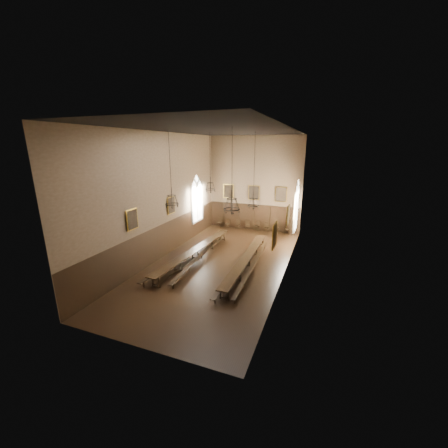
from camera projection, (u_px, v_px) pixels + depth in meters
The scene contains 34 objects.
floor at pixel (220, 264), 19.44m from camera, with size 9.00×18.00×0.02m, color black.
ceiling at pixel (219, 130), 16.97m from camera, with size 9.00×18.00×0.02m, color black.
wall_back at pixel (254, 184), 26.30m from camera, with size 9.00×0.02×9.00m, color #7C644C.
wall_front at pixel (129, 245), 10.11m from camera, with size 9.00×0.02×9.00m, color #7C644C.
wall_left at pixel (162, 197), 19.75m from camera, with size 0.02×18.00×9.00m, color #7C644C.
wall_right at pixel (289, 206), 16.65m from camera, with size 0.02×18.00×9.00m, color #7C644C.
wainscot_panelling at pixel (220, 247), 19.09m from camera, with size 9.00×18.00×2.50m, color black, non-canonical shape.
table_left at pixel (195, 254), 20.12m from camera, with size 1.40×10.12×0.79m.
table_right at pixel (246, 262), 18.80m from camera, with size 0.90×9.86×0.77m.
bench_left_outer at pixel (186, 255), 20.14m from camera, with size 0.99×10.06×0.45m.
bench_left_inner at pixel (202, 256), 20.12m from camera, with size 0.97×9.94×0.45m.
bench_right_inner at pixel (239, 265), 18.60m from camera, with size 0.61×9.98×0.45m.
bench_right_outer at pixel (253, 267), 18.34m from camera, with size 0.64×9.30×0.42m.
chair_0 at pixel (219, 224), 28.15m from camera, with size 0.48×0.48×0.99m.
chair_1 at pixel (227, 225), 27.86m from camera, with size 0.53×0.53×0.94m.
chair_2 at pixel (238, 226), 27.47m from camera, with size 0.45×0.45×0.96m.
chair_3 at pixel (247, 227), 27.26m from camera, with size 0.53×0.53×0.98m.
chair_4 at pixel (257, 228), 26.90m from camera, with size 0.56×0.56×1.00m.
chair_5 at pixel (266, 229), 26.55m from camera, with size 0.40×0.40×0.87m.
chair_6 at pixel (277, 230), 26.20m from camera, with size 0.46×0.46×1.01m.
chair_7 at pixel (287, 231), 25.86m from camera, with size 0.49×0.49×1.02m.
chandelier_back_left at pixel (210, 186), 21.07m from camera, with size 0.79×0.79×4.34m.
chandelier_back_right at pixel (253, 200), 19.56m from camera, with size 0.80×0.80×5.23m.
chandelier_front_left at pixel (172, 199), 16.68m from camera, with size 0.82×0.82×4.54m.
chandelier_front_right at pixel (232, 204), 15.03m from camera, with size 0.89×0.89×4.48m.
portrait_back_0 at pixel (229, 191), 27.29m from camera, with size 1.10×0.12×1.40m.
portrait_back_1 at pixel (254, 193), 26.40m from camera, with size 1.10×0.12×1.40m.
portrait_back_2 at pixel (281, 194), 25.51m from camera, with size 1.10×0.12×1.40m.
portrait_left_0 at pixel (171, 205), 20.82m from camera, with size 0.12×1.00×1.30m.
portrait_left_1 at pixel (132, 219), 16.78m from camera, with size 0.12×1.00×1.30m.
portrait_right_0 at pixel (288, 215), 17.82m from camera, with size 0.12×1.00×1.30m.
portrait_right_1 at pixel (275, 235), 13.77m from camera, with size 0.12×1.00×1.30m.
window_right at pixel (297, 206), 21.92m from camera, with size 0.20×2.20×4.60m, color white, non-canonical shape.
window_left at pixel (197, 199), 24.97m from camera, with size 0.20×2.20×4.60m, color white, non-canonical shape.
Camera 1 is at (6.67, -16.64, 8.02)m, focal length 22.00 mm.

